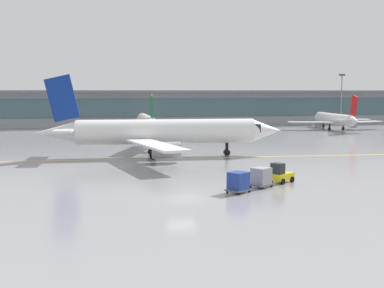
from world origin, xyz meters
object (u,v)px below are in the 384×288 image
Objects in this scene: gate_airplane_1 at (147,121)px; apron_light_mast_1 at (341,97)px; gate_airplane_2 at (335,119)px; baggage_tug at (281,174)px; cargo_dolly_lead at (261,177)px; taxiing_regional_jet at (163,132)px; cargo_dolly_trailing at (238,181)px.

apron_light_mast_1 is at bearing -71.60° from gate_airplane_1.
gate_airplane_2 is 8.84× the size of baggage_tug.
cargo_dolly_lead is (-2.77, -1.88, 0.16)m from baggage_tug.
cargo_dolly_lead is (6.07, -24.45, -2.46)m from taxiing_regional_jet.
gate_airplane_1 is 10.11× the size of cargo_dolly_trailing.
cargo_dolly_lead is (-42.45, -65.86, -1.52)m from gate_airplane_2.
gate_airplane_2 is 75.31m from baggage_tug.
baggage_tug is 6.92m from cargo_dolly_trailing.
baggage_tug is 1.11× the size of cargo_dolly_trailing.
cargo_dolly_lead is 3.57m from cargo_dolly_trailing.
taxiing_regional_jet is 13.43× the size of cargo_dolly_lead.
gate_airplane_1 reaches higher than cargo_dolly_lead.
cargo_dolly_lead is at bearing -180.00° from baggage_tug.
taxiing_regional_jet is (-2.28, -40.76, 0.86)m from gate_airplane_1.
cargo_dolly_trailing is at bearing -123.50° from apron_light_mast_1.
baggage_tug is at bearing -121.95° from apron_light_mast_1.
cargo_dolly_trailing is at bearing -178.64° from gate_airplane_1.
taxiing_regional_jet reaches higher than cargo_dolly_trailing.
apron_light_mast_1 is (57.54, 18.42, 5.13)m from gate_airplane_1.
cargo_dolly_trailing is 102.93m from apron_light_mast_1.
gate_airplane_1 is 0.75× the size of taxiing_regional_jet.
gate_airplane_1 is 46.25m from gate_airplane_2.
cargo_dolly_lead is at bearing -122.73° from apron_light_mast_1.
apron_light_mast_1 is at bearing 48.38° from taxiing_regional_jet.
gate_airplane_2 is at bearing 22.96° from cargo_dolly_lead.
gate_airplane_1 reaches higher than cargo_dolly_trailing.
apron_light_mast_1 reaches higher than cargo_dolly_trailing.
gate_airplane_2 is 81.67m from cargo_dolly_trailing.
apron_light_mast_1 is (56.70, 85.64, 6.73)m from cargo_dolly_trailing.
apron_light_mast_1 is at bearing 22.26° from cargo_dolly_trailing.
gate_airplane_2 is 0.73× the size of taxiing_regional_jet.
baggage_tug is 0.21× the size of apron_light_mast_1.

